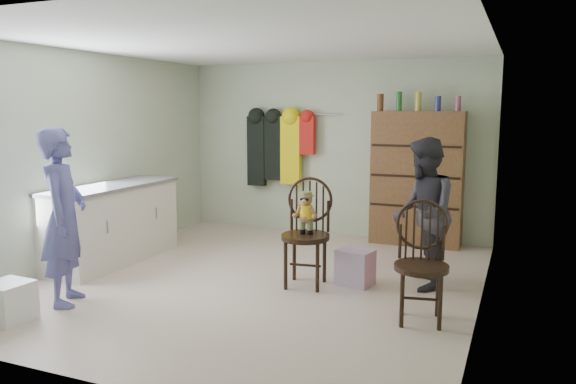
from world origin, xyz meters
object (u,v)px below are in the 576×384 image
at_px(chair_far, 421,257).
at_px(dresser, 417,178).
at_px(counter, 113,223).
at_px(chair_front, 307,224).

xyz_separation_m(chair_far, dresser, (-0.54, 2.77, 0.35)).
bearing_deg(counter, chair_front, 1.62).
bearing_deg(dresser, counter, -144.31).
bearing_deg(counter, chair_far, -7.24).
height_order(counter, chair_far, chair_far).
height_order(counter, chair_front, chair_front).
height_order(chair_front, chair_far, chair_front).
height_order(chair_front, dresser, dresser).
relative_size(counter, dresser, 0.91).
height_order(chair_far, dresser, dresser).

